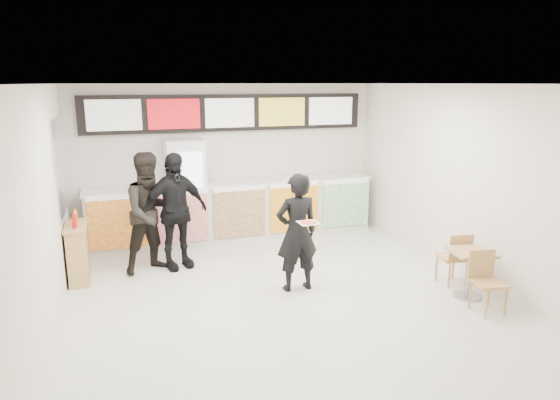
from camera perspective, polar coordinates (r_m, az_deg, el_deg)
name	(u,v)px	position (r m, az deg, el deg)	size (l,w,h in m)	color
floor	(289,302)	(7.19, 1.05, -11.54)	(7.00, 7.00, 0.00)	beige
ceiling	(290,84)	(6.53, 1.17, 13.13)	(7.00, 7.00, 0.00)	white
wall_back	(229,161)	(10.00, -5.82, 4.48)	(6.00, 6.00, 0.00)	silver
wall_left	(46,217)	(6.36, -25.22, -1.82)	(7.00, 7.00, 0.00)	silver
wall_right	(473,184)	(8.21, 21.19, 1.72)	(7.00, 7.00, 0.00)	silver
service_counter	(235,211)	(9.80, -5.14, -1.23)	(5.56, 0.77, 1.14)	silver
menu_board	(229,113)	(9.82, -5.83, 9.89)	(5.50, 0.14, 0.70)	black
drinks_fridge	(186,193)	(9.54, -10.67, 0.85)	(0.70, 0.67, 2.00)	white
mirror_panel	(61,164)	(8.70, -23.73, 3.78)	(0.01, 2.00, 1.50)	#B2B7BF
customer_main	(297,233)	(7.30, 1.94, -3.74)	(0.64, 0.42, 1.76)	black
customer_left	(151,213)	(8.27, -14.49, -1.41)	(0.95, 0.74, 1.96)	black
customer_mid	(174,211)	(8.33, -11.97, -1.26)	(1.13, 0.47, 1.94)	black
pizza_slice	(309,222)	(6.82, 3.31, -2.56)	(0.36, 0.36, 0.02)	beige
cafe_table	(470,265)	(7.66, 20.88, -6.95)	(0.65, 1.45, 0.82)	tan
condiment_ledge	(78,252)	(8.37, -22.07, -5.53)	(0.33, 0.80, 1.07)	tan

